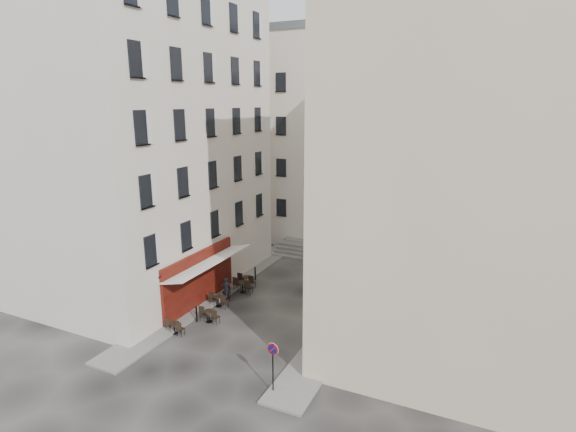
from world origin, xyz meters
The scene contains 18 objects.
ground centered at (0.00, 0.00, 0.00)m, with size 90.00×90.00×0.00m, color black.
sidewalk_left centered at (-4.50, 4.00, 0.06)m, with size 2.00×22.00×0.12m, color slate.
sidewalk_right centered at (4.50, 3.00, 0.06)m, with size 2.00×18.00×0.12m, color slate.
building_left centered at (-10.50, 3.00, 10.31)m, with size 12.20×16.20×20.60m.
building_right centered at (10.50, 3.50, 9.31)m, with size 12.20×14.20×18.60m.
building_back centered at (-1.00, 19.00, 9.31)m, with size 18.20×10.20×18.60m.
cafe_storefront centered at (-4.32, 1.00, 1.88)m, with size 1.74×7.30×3.50m.
stone_steps centered at (0.00, 12.57, 0.40)m, with size 9.00×3.15×0.80m.
bollard_near centered at (-3.25, -1.00, 0.53)m, with size 0.12×0.12×0.98m.
bollard_mid centered at (-3.25, 2.50, 0.53)m, with size 0.12×0.12×0.98m.
bollard_far centered at (-3.25, 6.00, 0.53)m, with size 0.12×0.12×0.98m.
no_parking_sign centered at (3.74, -5.01, 1.71)m, with size 0.55×0.11×2.41m.
bistro_table_a centered at (-3.48, -2.66, 0.43)m, with size 1.19×0.56×0.84m.
bistro_table_b centered at (-2.53, -0.74, 0.47)m, with size 1.30×0.61×0.91m.
bistro_table_c centered at (-3.18, 1.20, 0.46)m, with size 1.28×0.60×0.90m.
bistro_table_d centered at (-2.90, 3.69, 0.51)m, with size 1.42×0.67×1.00m.
bistro_table_e centered at (-3.16, 4.63, 0.48)m, with size 1.34×0.63×0.94m.
pedestrian centered at (-3.20, 2.13, 0.82)m, with size 0.60×0.39×1.64m, color black.
Camera 1 is at (11.61, -20.36, 12.42)m, focal length 28.00 mm.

